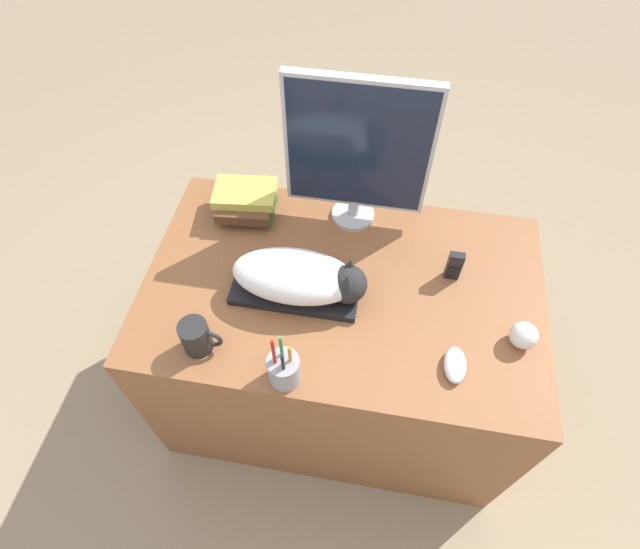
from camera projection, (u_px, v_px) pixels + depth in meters
The scene contains 11 objects.
ground_plane at pixel (322, 478), 1.90m from camera, with size 12.00×12.00×0.00m, color #998466.
desk at pixel (339, 344), 1.82m from camera, with size 1.22×0.76×0.75m.
keyboard at pixel (295, 290), 1.50m from camera, with size 0.38×0.16×0.02m.
cat at pixel (303, 277), 1.44m from camera, with size 0.40×0.18×0.13m.
monitor at pixel (358, 151), 1.46m from camera, with size 0.44×0.14×0.52m.
computer_mouse at pixel (455, 365), 1.34m from camera, with size 0.06×0.11×0.04m.
coffee_mug at pixel (197, 337), 1.35m from camera, with size 0.12×0.08×0.11m.
pen_cup at pixel (284, 369), 1.30m from camera, with size 0.09×0.09×0.21m.
baseball at pixel (524, 335), 1.37m from camera, with size 0.08×0.08×0.08m.
phone at pixel (454, 266), 1.50m from camera, with size 0.04×0.03×0.11m.
book_stack at pixel (246, 201), 1.66m from camera, with size 0.22×0.18×0.10m.
Camera 1 is at (0.08, -0.49, 1.99)m, focal length 28.00 mm.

